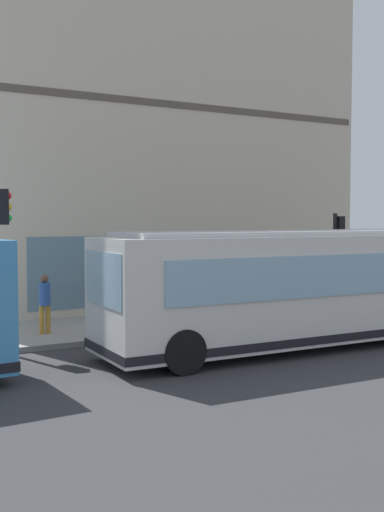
% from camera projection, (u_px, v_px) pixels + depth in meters
% --- Properties ---
extents(ground, '(120.00, 120.00, 0.00)m').
position_uv_depth(ground, '(306.00, 343.00, 17.28)').
color(ground, '#38383A').
extents(sidewalk_curb, '(4.17, 40.00, 0.15)m').
position_uv_depth(sidewalk_curb, '(214.00, 317.00, 21.32)').
color(sidewalk_curb, '#9E9991').
rests_on(sidewalk_curb, ground).
extents(building_corner, '(8.31, 16.27, 13.47)m').
position_uv_depth(building_corner, '(134.00, 138.00, 26.29)').
color(building_corner, beige).
rests_on(building_corner, ground).
extents(city_bus_nearside, '(2.87, 10.12, 3.07)m').
position_uv_depth(city_bus_nearside, '(286.00, 289.00, 16.43)').
color(city_bus_nearside, silver).
rests_on(city_bus_nearside, ground).
extents(traffic_light_near_corner, '(0.32, 0.49, 3.41)m').
position_uv_depth(traffic_light_near_corner, '(338.00, 243.00, 21.81)').
color(traffic_light_near_corner, black).
rests_on(traffic_light_near_corner, sidewalk_curb).
extents(traffic_light_down_block, '(0.32, 0.49, 4.08)m').
position_uv_depth(traffic_light_down_block, '(0.00, 234.00, 16.07)').
color(traffic_light_down_block, black).
rests_on(traffic_light_down_block, sidewalk_curb).
extents(fire_hydrant, '(0.35, 0.35, 0.74)m').
position_uv_depth(fire_hydrant, '(344.00, 299.00, 22.63)').
color(fire_hydrant, gold).
rests_on(fire_hydrant, sidewalk_curb).
extents(pedestrian_near_building_entrance, '(0.32, 0.32, 1.76)m').
position_uv_depth(pedestrian_near_building_entrance, '(337.00, 275.00, 24.79)').
color(pedestrian_near_building_entrance, black).
rests_on(pedestrian_near_building_entrance, sidewalk_curb).
extents(pedestrian_by_light_pole, '(0.32, 0.32, 1.66)m').
position_uv_depth(pedestrian_by_light_pole, '(45.00, 300.00, 17.82)').
color(pedestrian_by_light_pole, gold).
rests_on(pedestrian_by_light_pole, sidewalk_curb).
extents(pedestrian_walking_along_curb, '(0.32, 0.32, 1.80)m').
position_uv_depth(pedestrian_walking_along_curb, '(123.00, 288.00, 20.21)').
color(pedestrian_walking_along_curb, '#8C3F8C').
rests_on(pedestrian_walking_along_curb, sidewalk_curb).
extents(pedestrian_near_hydrant, '(0.32, 0.32, 1.62)m').
position_uv_depth(pedestrian_near_hydrant, '(267.00, 279.00, 24.19)').
color(pedestrian_near_hydrant, '#8C3F8C').
rests_on(pedestrian_near_hydrant, sidewalk_curb).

